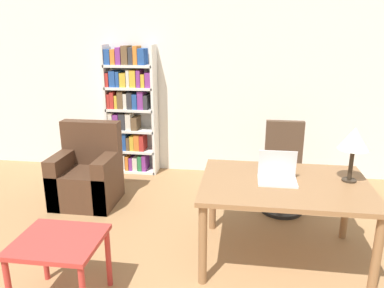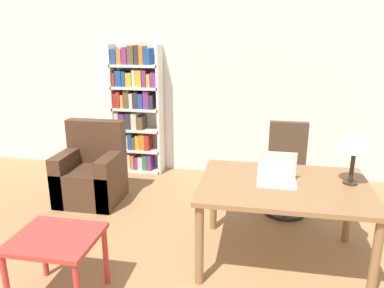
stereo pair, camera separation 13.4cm
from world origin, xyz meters
TOP-DOWN VIEW (x-y plane):
  - wall_back at (0.00, 4.53)m, footprint 8.00×0.06m
  - desk at (0.72, 2.36)m, footprint 1.44×1.03m
  - laptop at (0.65, 2.38)m, footprint 0.33×0.25m
  - table_lamp at (1.28, 2.46)m, footprint 0.27×0.27m
  - office_chair at (0.82, 3.40)m, footprint 0.49×0.49m
  - side_table_blue at (-0.96, 1.52)m, footprint 0.62×0.55m
  - armchair at (-1.49, 3.24)m, footprint 0.72×0.65m
  - bookshelf at (-1.28, 4.34)m, footprint 0.72×0.28m

SIDE VIEW (x-z plane):
  - armchair at x=-1.49m, z-range -0.16..0.80m
  - side_table_blue at x=-0.96m, z-range 0.19..0.73m
  - office_chair at x=0.82m, z-range -0.05..0.97m
  - desk at x=0.72m, z-range 0.28..1.03m
  - laptop at x=0.65m, z-range 0.67..0.93m
  - bookshelf at x=-1.28m, z-range 0.00..1.83m
  - table_lamp at x=1.28m, z-range 0.88..1.36m
  - wall_back at x=0.00m, z-range 0.00..2.70m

